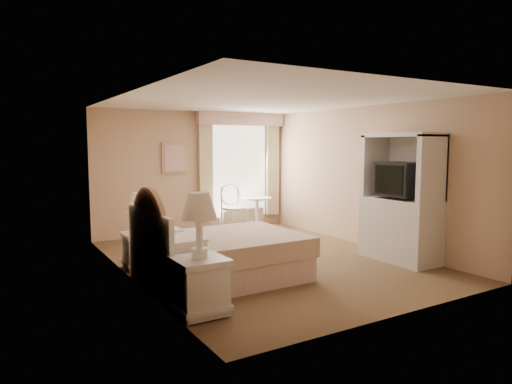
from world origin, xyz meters
TOP-DOWN VIEW (x-y plane):
  - room at (0.00, 0.00)m, footprint 4.21×5.51m
  - window at (1.05, 2.65)m, footprint 2.05×0.22m
  - framed_art at (-0.45, 2.71)m, footprint 0.52×0.04m
  - bed at (-1.12, -0.60)m, footprint 2.09×1.59m
  - nightstand_near at (-1.84, -1.64)m, footprint 0.54×0.54m
  - nightstand_far at (-1.84, 0.55)m, footprint 0.46×0.46m
  - round_table at (1.30, 2.40)m, footprint 0.64×0.64m
  - cafe_chair at (0.63, 2.25)m, footprint 0.53×0.53m
  - armoire at (1.81, -1.13)m, footprint 0.60×1.20m

SIDE VIEW (x-z plane):
  - bed at x=-1.12m, z-range -0.36..1.04m
  - nightstand_far at x=-1.84m, z-range -0.14..0.97m
  - round_table at x=1.30m, z-range 0.11..0.79m
  - nightstand_near at x=-1.84m, z-range -0.16..1.14m
  - cafe_chair at x=0.63m, z-range 0.08..1.11m
  - armoire at x=1.81m, z-range -0.17..1.83m
  - room at x=0.00m, z-range -0.01..2.50m
  - window at x=1.05m, z-range 0.09..2.60m
  - framed_art at x=-0.45m, z-range 1.24..1.86m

